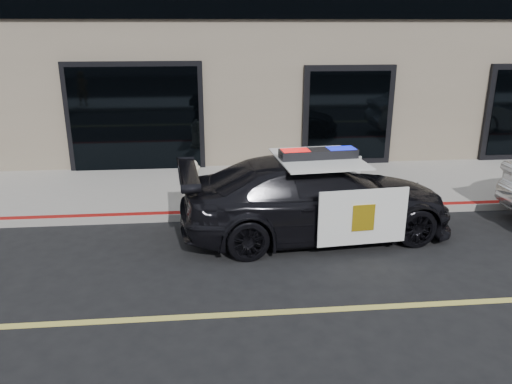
{
  "coord_description": "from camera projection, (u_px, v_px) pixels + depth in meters",
  "views": [
    {
      "loc": [
        0.84,
        -5.85,
        3.72
      ],
      "look_at": [
        1.61,
        2.2,
        1.0
      ],
      "focal_mm": 35.0,
      "sensor_mm": 36.0,
      "label": 1
    }
  ],
  "objects": [
    {
      "name": "police_car",
      "position": [
        317.0,
        197.0,
        9.11
      ],
      "size": [
        2.89,
        5.33,
        1.63
      ],
      "color": "black",
      "rests_on": "ground"
    },
    {
      "name": "sidewalk_n",
      "position": [
        174.0,
        190.0,
        11.56
      ],
      "size": [
        60.0,
        3.5,
        0.15
      ],
      "primitive_type": "cube",
      "color": "gray",
      "rests_on": "ground"
    },
    {
      "name": "fire_hydrant",
      "position": [
        193.0,
        179.0,
        10.77
      ],
      "size": [
        0.39,
        0.54,
        0.85
      ],
      "color": "beige",
      "rests_on": "sidewalk_n"
    },
    {
      "name": "ground",
      "position": [
        151.0,
        319.0,
        6.63
      ],
      "size": [
        120.0,
        120.0,
        0.0
      ],
      "primitive_type": "plane",
      "color": "black",
      "rests_on": "ground"
    }
  ]
}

